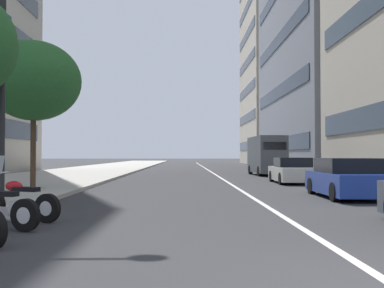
# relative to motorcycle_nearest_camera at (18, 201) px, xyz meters

# --- Properties ---
(sidewalk_right_plaza) EXTENTS (160.00, 8.64, 0.15)m
(sidewalk_right_plaza) POSITION_rel_motorcycle_nearest_camera_xyz_m (24.45, 4.75, -0.37)
(sidewalk_right_plaza) COLOR #B2ADA3
(sidewalk_right_plaza) RESTS_ON ground
(lane_centre_stripe) EXTENTS (110.00, 0.16, 0.01)m
(lane_centre_stripe) POSITION_rel_motorcycle_nearest_camera_xyz_m (29.45, -6.15, -0.44)
(lane_centre_stripe) COLOR silver
(lane_centre_stripe) RESTS_ON ground
(motorcycle_nearest_camera) EXTENTS (1.03, 2.07, 1.48)m
(motorcycle_nearest_camera) POSITION_rel_motorcycle_nearest_camera_xyz_m (0.00, 0.00, 0.00)
(motorcycle_nearest_camera) COLOR black
(motorcycle_nearest_camera) RESTS_ON ground
(car_approaching_light) EXTENTS (4.52, 2.01, 1.38)m
(car_approaching_light) POSITION_rel_motorcycle_nearest_camera_xyz_m (5.61, -9.46, 0.22)
(car_approaching_light) COLOR navy
(car_approaching_light) RESTS_ON ground
(car_mid_block_traffic) EXTENTS (4.35, 1.94, 1.36)m
(car_mid_block_traffic) POSITION_rel_motorcycle_nearest_camera_xyz_m (13.95, -9.48, 0.19)
(car_mid_block_traffic) COLOR beige
(car_mid_block_traffic) RESTS_ON ground
(delivery_van_ahead) EXTENTS (5.39, 2.17, 2.87)m
(delivery_van_ahead) POSITION_rel_motorcycle_nearest_camera_xyz_m (23.74, -9.87, 1.08)
(delivery_van_ahead) COLOR #4C5156
(delivery_van_ahead) RESTS_ON ground
(street_lamp_with_banners) EXTENTS (1.26, 2.63, 9.08)m
(street_lamp_with_banners) POSITION_rel_motorcycle_nearest_camera_xyz_m (2.72, 1.11, 5.10)
(street_lamp_with_banners) COLOR #232326
(street_lamp_with_banners) RESTS_ON sidewalk_right_plaza
(street_tree_near_plaza_corner) EXTENTS (3.80, 3.80, 5.97)m
(street_tree_near_plaza_corner) POSITION_rel_motorcycle_nearest_camera_xyz_m (8.23, 2.35, 4.05)
(street_tree_near_plaza_corner) COLOR #473323
(street_tree_near_plaza_corner) RESTS_ON sidewalk_right_plaza
(office_tower_mid_left) EXTENTS (29.06, 21.60, 35.05)m
(office_tower_mid_left) POSITION_rel_motorcycle_nearest_camera_xyz_m (42.66, -25.48, 17.08)
(office_tower_mid_left) COLOR gray
(office_tower_mid_left) RESTS_ON ground
(office_tower_near_left) EXTENTS (21.59, 14.61, 39.42)m
(office_tower_near_left) POSITION_rel_motorcycle_nearest_camera_xyz_m (70.27, -21.98, 19.27)
(office_tower_near_left) COLOR beige
(office_tower_near_left) RESTS_ON ground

